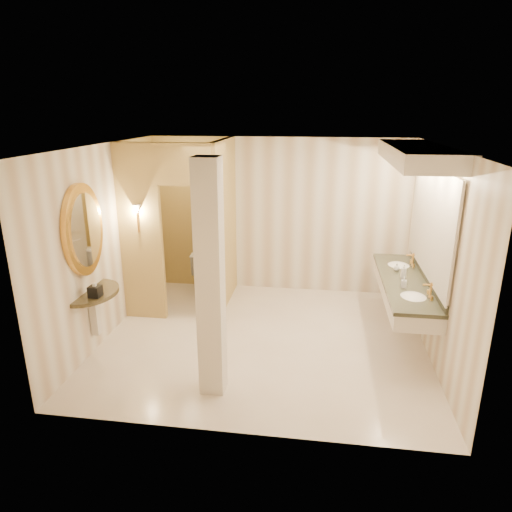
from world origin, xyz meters
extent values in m
plane|color=white|center=(0.00, 0.00, 0.00)|extent=(4.50, 4.50, 0.00)
plane|color=silver|center=(0.00, 0.00, 2.70)|extent=(4.50, 4.50, 0.00)
cube|color=silver|center=(0.00, 2.00, 1.35)|extent=(4.50, 0.02, 2.70)
cube|color=silver|center=(0.00, -2.00, 1.35)|extent=(4.50, 0.02, 2.70)
cube|color=silver|center=(-2.25, 0.00, 1.35)|extent=(0.02, 4.00, 2.70)
cube|color=silver|center=(2.25, 0.00, 1.35)|extent=(0.02, 4.00, 2.70)
cube|color=tan|center=(-0.80, 1.25, 1.35)|extent=(0.10, 1.50, 2.70)
cube|color=tan|center=(-1.93, 0.50, 1.35)|extent=(0.65, 0.10, 2.70)
cube|color=tan|center=(-1.20, 0.50, 2.40)|extent=(0.80, 0.10, 0.60)
cube|color=silver|center=(-0.93, 0.88, 1.05)|extent=(0.32, 0.77, 2.10)
cylinder|color=gold|center=(-1.93, 0.43, 1.55)|extent=(0.03, 0.03, 0.30)
cone|color=silver|center=(-1.93, 0.43, 1.75)|extent=(0.14, 0.14, 0.14)
cube|color=silver|center=(1.95, 0.40, 0.73)|extent=(0.60, 2.26, 0.24)
cube|color=black|center=(1.95, 0.40, 0.85)|extent=(0.64, 2.30, 0.05)
cube|color=black|center=(2.23, 0.40, 0.92)|extent=(0.03, 2.26, 0.10)
ellipsoid|color=white|center=(1.95, -0.21, 0.83)|extent=(0.40, 0.44, 0.15)
cylinder|color=gold|center=(2.15, -0.21, 0.96)|extent=(0.03, 0.03, 0.22)
ellipsoid|color=white|center=(1.95, 1.01, 0.83)|extent=(0.40, 0.44, 0.15)
cylinder|color=gold|center=(2.15, 1.01, 0.96)|extent=(0.03, 0.03, 0.22)
cube|color=white|center=(2.23, 0.40, 1.70)|extent=(0.03, 2.26, 1.40)
cube|color=silver|center=(1.95, 0.40, 2.59)|extent=(0.75, 2.46, 0.22)
cylinder|color=black|center=(-2.23, -0.62, 0.85)|extent=(0.91, 0.91, 0.05)
cube|color=silver|center=(-2.19, -0.62, 0.55)|extent=(0.10, 0.10, 0.60)
cylinder|color=gold|center=(-2.21, -0.62, 1.70)|extent=(0.07, 0.91, 0.91)
cylinder|color=white|center=(-2.17, -0.62, 1.70)|extent=(0.02, 0.73, 0.73)
cube|color=silver|center=(-0.43, -1.27, 1.35)|extent=(0.28, 0.28, 2.70)
cube|color=black|center=(-2.05, -0.79, 0.95)|extent=(0.15, 0.15, 0.14)
imported|color=white|center=(-1.21, 1.61, 0.42)|extent=(0.57, 0.87, 0.84)
imported|color=beige|center=(1.87, 0.08, 0.95)|extent=(0.07, 0.08, 0.15)
imported|color=silver|center=(1.88, 0.74, 0.93)|extent=(0.10, 0.10, 0.12)
imported|color=#C6B28C|center=(1.93, 0.44, 0.98)|extent=(0.09, 0.09, 0.21)
camera|label=1|loc=(0.72, -5.80, 3.16)|focal=32.00mm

